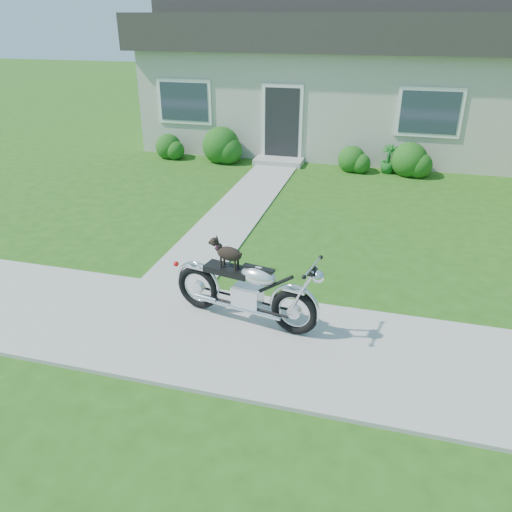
{
  "coord_description": "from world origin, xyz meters",
  "views": [
    {
      "loc": [
        1.63,
        -5.34,
        3.93
      ],
      "look_at": [
        -0.1,
        1.0,
        0.75
      ],
      "focal_mm": 35.0,
      "sensor_mm": 36.0,
      "label": 1
    }
  ],
  "objects": [
    {
      "name": "ground",
      "position": [
        0.0,
        0.0,
        0.0
      ],
      "size": [
        80.0,
        80.0,
        0.0
      ],
      "primitive_type": "plane",
      "color": "#235114",
      "rests_on": "ground"
    },
    {
      "name": "sidewalk",
      "position": [
        0.0,
        0.0,
        0.02
      ],
      "size": [
        24.0,
        2.2,
        0.04
      ],
      "primitive_type": "cube",
      "color": "#9E9B93",
      "rests_on": "ground"
    },
    {
      "name": "walkway",
      "position": [
        -1.5,
        5.0,
        0.01
      ],
      "size": [
        1.2,
        8.0,
        0.03
      ],
      "primitive_type": "cube",
      "color": "#9E9B93",
      "rests_on": "ground"
    },
    {
      "name": "house",
      "position": [
        -0.0,
        11.99,
        2.16
      ],
      "size": [
        12.6,
        7.03,
        4.5
      ],
      "color": "beige",
      "rests_on": "ground"
    },
    {
      "name": "shrub_row",
      "position": [
        -1.42,
        8.5,
        0.41
      ],
      "size": [
        7.91,
        1.1,
        1.1
      ],
      "color": "#1C5115",
      "rests_on": "ground"
    },
    {
      "name": "potted_plant_left",
      "position": [
        -3.18,
        8.55,
        0.35
      ],
      "size": [
        0.64,
        0.56,
        0.69
      ],
      "primitive_type": "imported",
      "rotation": [
        0.0,
        0.0,
        6.26
      ],
      "color": "#1E5F19",
      "rests_on": "ground"
    },
    {
      "name": "potted_plant_right",
      "position": [
        1.6,
        8.55,
        0.38
      ],
      "size": [
        0.47,
        0.47,
        0.77
      ],
      "primitive_type": "imported",
      "rotation": [
        0.0,
        0.0,
        0.1
      ],
      "color": "#195B1D",
      "rests_on": "ground"
    },
    {
      "name": "motorcycle_with_dog",
      "position": [
        -0.07,
        0.37,
        0.55
      ],
      "size": [
        2.21,
        0.74,
        1.18
      ],
      "rotation": [
        0.0,
        0.0,
        -0.19
      ],
      "color": "black",
      "rests_on": "sidewalk"
    }
  ]
}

